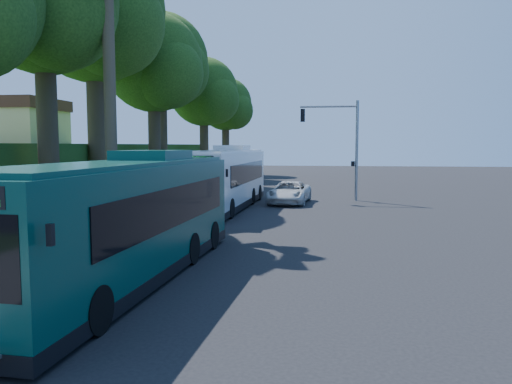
# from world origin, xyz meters

# --- Properties ---
(ground) EXTENTS (140.00, 140.00, 0.00)m
(ground) POSITION_xyz_m (0.00, 0.00, 0.00)
(ground) COLOR black
(ground) RESTS_ON ground
(sidewalk) EXTENTS (4.50, 70.00, 0.12)m
(sidewalk) POSITION_xyz_m (-7.30, 0.00, 0.06)
(sidewalk) COLOR gray
(sidewalk) RESTS_ON ground
(red_curb) EXTENTS (0.25, 30.00, 0.13)m
(red_curb) POSITION_xyz_m (-5.00, -4.00, 0.07)
(red_curb) COLOR maroon
(red_curb) RESTS_ON ground
(grass_verge) EXTENTS (8.00, 70.00, 0.06)m
(grass_verge) POSITION_xyz_m (-13.00, 5.00, 0.03)
(grass_verge) COLOR #234719
(grass_verge) RESTS_ON ground
(bus_shelter) EXTENTS (3.20, 1.51, 2.55)m
(bus_shelter) POSITION_xyz_m (-7.26, -2.86, 1.81)
(bus_shelter) COLOR black
(bus_shelter) RESTS_ON ground
(stop_sign_pole) EXTENTS (0.35, 0.06, 3.17)m
(stop_sign_pole) POSITION_xyz_m (-5.40, -5.00, 2.08)
(stop_sign_pole) COLOR gray
(stop_sign_pole) RESTS_ON ground
(traffic_signal_pole) EXTENTS (4.10, 0.30, 7.00)m
(traffic_signal_pole) POSITION_xyz_m (3.78, 10.00, 4.42)
(traffic_signal_pole) COLOR gray
(traffic_signal_pole) RESTS_ON ground
(tree_0) EXTENTS (8.40, 8.00, 15.70)m
(tree_0) POSITION_xyz_m (-12.40, -0.02, 11.20)
(tree_0) COLOR #382B1E
(tree_0) RESTS_ON ground
(tree_1) EXTENTS (10.50, 10.00, 18.26)m
(tree_1) POSITION_xyz_m (-13.37, 7.98, 12.73)
(tree_1) COLOR #382B1E
(tree_1) RESTS_ON ground
(tree_2) EXTENTS (8.82, 8.40, 15.12)m
(tree_2) POSITION_xyz_m (-11.89, 15.98, 10.48)
(tree_2) COLOR #382B1E
(tree_2) RESTS_ON ground
(tree_3) EXTENTS (10.08, 9.60, 17.28)m
(tree_3) POSITION_xyz_m (-13.88, 23.98, 11.98)
(tree_3) COLOR #382B1E
(tree_3) RESTS_ON ground
(tree_4) EXTENTS (8.40, 8.00, 14.14)m
(tree_4) POSITION_xyz_m (-11.40, 31.98, 9.73)
(tree_4) COLOR #382B1E
(tree_4) RESTS_ON ground
(tree_5) EXTENTS (7.35, 7.00, 12.86)m
(tree_5) POSITION_xyz_m (-10.41, 39.99, 8.96)
(tree_5) COLOR #382B1E
(tree_5) RESTS_ON ground
(white_bus) EXTENTS (3.28, 13.16, 3.89)m
(white_bus) POSITION_xyz_m (-3.52, 4.59, 1.90)
(white_bus) COLOR silver
(white_bus) RESTS_ON ground
(teal_bus) EXTENTS (3.33, 12.65, 3.73)m
(teal_bus) POSITION_xyz_m (-3.08, -12.10, 1.82)
(teal_bus) COLOR #0A3B34
(teal_bus) RESTS_ON ground
(pickup) EXTENTS (2.91, 5.48, 1.46)m
(pickup) POSITION_xyz_m (0.26, 7.68, 0.73)
(pickup) COLOR silver
(pickup) RESTS_ON ground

